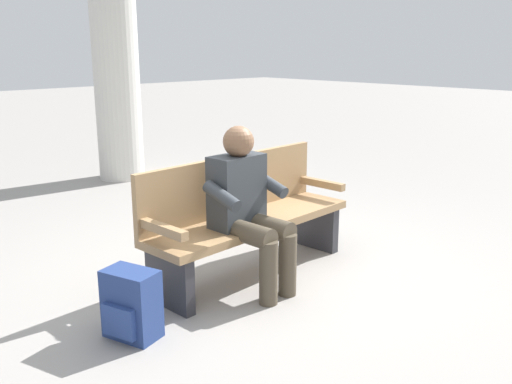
% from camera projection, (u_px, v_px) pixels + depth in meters
% --- Properties ---
extents(ground_plane, '(40.00, 40.00, 0.00)m').
position_uv_depth(ground_plane, '(252.00, 273.00, 4.37)').
color(ground_plane, gray).
extents(bench_near, '(1.82, 0.56, 0.90)m').
position_uv_depth(bench_near, '(245.00, 215.00, 4.30)').
color(bench_near, '#9E7A51').
rests_on(bench_near, ground).
extents(person_seated, '(0.58, 0.59, 1.18)m').
position_uv_depth(person_seated, '(248.00, 205.00, 3.96)').
color(person_seated, '#33383D').
rests_on(person_seated, ground).
extents(backpack, '(0.31, 0.37, 0.43)m').
position_uv_depth(backpack, '(131.00, 305.00, 3.36)').
color(backpack, navy).
rests_on(backpack, ground).
extents(support_pillar, '(0.58, 0.58, 3.91)m').
position_uv_depth(support_pillar, '(113.00, 26.00, 7.05)').
color(support_pillar, beige).
rests_on(support_pillar, ground).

